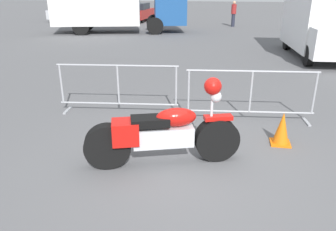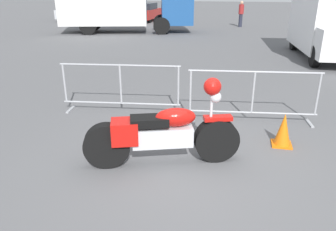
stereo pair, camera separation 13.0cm
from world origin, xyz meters
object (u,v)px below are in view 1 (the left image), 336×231
at_px(delivery_van, 321,24).
at_px(parked_car_blue, 102,12).
at_px(traffic_cone, 282,129).
at_px(crowd_barrier_far, 251,95).
at_px(box_truck, 112,4).
at_px(parked_car_red, 138,12).
at_px(crowd_barrier_near, 118,88).
at_px(parked_car_silver, 68,12).
at_px(pedestrian, 234,13).
at_px(motorcycle, 163,133).

height_order(delivery_van, parked_car_blue, delivery_van).
bearing_deg(delivery_van, traffic_cone, -20.28).
xyz_separation_m(crowd_barrier_far, box_truck, (-7.39, 12.80, 1.08)).
relative_size(box_truck, parked_car_red, 1.95).
distance_m(crowd_barrier_near, traffic_cone, 3.45).
distance_m(parked_car_silver, parked_car_blue, 2.83).
relative_size(box_truck, pedestrian, 4.74).
height_order(crowd_barrier_near, traffic_cone, crowd_barrier_near).
bearing_deg(crowd_barrier_far, parked_car_blue, 118.62).
xyz_separation_m(pedestrian, traffic_cone, (0.84, -18.31, -0.63)).
relative_size(crowd_barrier_far, traffic_cone, 4.38).
distance_m(parked_car_red, traffic_cone, 22.41).
height_order(parked_car_red, traffic_cone, parked_car_red).
height_order(parked_car_blue, traffic_cone, parked_car_blue).
bearing_deg(pedestrian, delivery_van, -126.98).
bearing_deg(delivery_van, parked_car_red, -143.09).
xyz_separation_m(box_truck, delivery_van, (10.35, -5.38, -0.39)).
bearing_deg(pedestrian, box_truck, 157.26).
xyz_separation_m(crowd_barrier_far, parked_car_silver, (-13.45, 19.26, 0.14)).
bearing_deg(box_truck, delivery_van, -41.76).
bearing_deg(traffic_cone, motorcycle, -151.28).
bearing_deg(pedestrian, crowd_barrier_far, -144.27).
xyz_separation_m(parked_car_blue, parked_car_red, (2.82, 0.35, 0.02)).
bearing_deg(parked_car_silver, traffic_cone, -144.21).
bearing_deg(box_truck, parked_car_blue, 101.54).
bearing_deg(traffic_cone, box_truck, 119.83).
bearing_deg(traffic_cone, crowd_barrier_far, 117.57).
bearing_deg(pedestrian, parked_car_blue, 112.85).
distance_m(box_truck, parked_car_red, 7.09).
xyz_separation_m(parked_car_red, pedestrian, (7.47, -2.50, 0.22)).
xyz_separation_m(motorcycle, crowd_barrier_near, (-1.39, 2.03, 0.04)).
distance_m(crowd_barrier_near, pedestrian, 17.50).
height_order(crowd_barrier_near, box_truck, box_truck).
bearing_deg(crowd_barrier_far, traffic_cone, -62.43).
bearing_deg(motorcycle, parked_car_red, 87.94).
relative_size(crowd_barrier_near, parked_car_silver, 0.63).
bearing_deg(delivery_van, crowd_barrier_far, -25.78).
distance_m(parked_car_silver, parked_car_red, 5.68).
relative_size(parked_car_red, pedestrian, 2.44).
xyz_separation_m(motorcycle, parked_car_red, (-6.41, 21.85, 0.18)).
relative_size(crowd_barrier_near, traffic_cone, 4.38).
relative_size(delivery_van, pedestrian, 3.03).
bearing_deg(crowd_barrier_near, box_truck, 109.79).
bearing_deg(delivery_van, motorcycle, -28.78).
relative_size(delivery_van, parked_car_silver, 1.26).
relative_size(parked_car_silver, traffic_cone, 6.91).
bearing_deg(crowd_barrier_near, crowd_barrier_far, 0.00).
height_order(motorcycle, crowd_barrier_far, motorcycle).
bearing_deg(parked_car_red, parked_car_blue, 98.27).
bearing_deg(delivery_van, parked_car_silver, -129.83).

